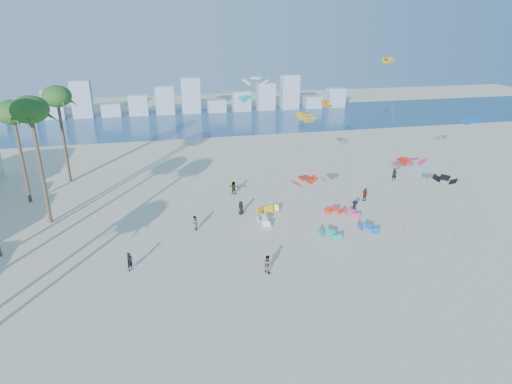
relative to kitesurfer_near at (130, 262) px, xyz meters
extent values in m
plane|color=beige|center=(9.89, -10.61, -0.89)|extent=(220.00, 220.00, 0.00)
plane|color=navy|center=(9.89, 61.39, -0.89)|extent=(220.00, 220.00, 0.00)
imported|color=black|center=(0.00, 0.00, 0.00)|extent=(0.76, 0.77, 1.79)
imported|color=gray|center=(12.09, -3.01, -0.04)|extent=(1.00, 1.05, 1.72)
imported|color=black|center=(12.11, 10.00, -0.08)|extent=(0.94, 0.87, 1.62)
imported|color=gray|center=(28.03, 10.75, -0.09)|extent=(0.84, 1.01, 1.62)
imported|color=black|center=(24.99, 6.97, 0.00)|extent=(0.93, 1.29, 1.79)
imported|color=gray|center=(12.34, 16.44, -0.01)|extent=(1.68, 1.25, 1.76)
imported|color=black|center=(35.37, 16.62, 0.01)|extent=(0.73, 0.56, 1.80)
imported|color=gray|center=(6.48, 6.94, -0.07)|extent=(0.65, 0.82, 1.64)
cylinder|color=#595959|center=(16.18, 1.90, 2.30)|extent=(2.78, 3.24, 6.40)
cylinder|color=#595959|center=(17.13, 3.87, 5.26)|extent=(2.55, 5.12, 12.31)
cylinder|color=#595959|center=(29.68, 1.19, 2.81)|extent=(0.48, 5.31, 7.43)
cylinder|color=#595959|center=(14.80, 16.54, 5.11)|extent=(0.17, 5.21, 12.02)
cylinder|color=#595959|center=(25.75, 15.58, 4.76)|extent=(1.09, 5.13, 11.31)
cylinder|color=#595959|center=(33.35, 1.36, 1.61)|extent=(1.30, 5.14, 5.02)
cylinder|color=#595959|center=(16.21, 15.25, 6.46)|extent=(1.65, 3.51, 14.71)
cylinder|color=#595959|center=(41.19, 9.29, 3.92)|extent=(1.77, 4.99, 9.64)
cylinder|color=#595959|center=(27.65, 1.13, 2.88)|extent=(1.03, 4.36, 7.57)
cylinder|color=#595959|center=(34.17, 16.29, 7.39)|extent=(0.85, 5.58, 16.58)
cylinder|color=brown|center=(-9.23, 12.39, 5.47)|extent=(0.40, 0.40, 12.73)
ellipsoid|color=#24501C|center=(-9.23, 12.39, 11.83)|extent=(3.80, 3.80, 2.85)
cylinder|color=brown|center=(-12.99, 19.39, 4.74)|extent=(0.40, 0.40, 11.27)
ellipsoid|color=#24501C|center=(-12.99, 19.39, 10.37)|extent=(3.80, 3.80, 2.85)
cylinder|color=brown|center=(-9.38, 26.39, 5.03)|extent=(0.40, 0.40, 11.85)
ellipsoid|color=#24501C|center=(-9.38, 26.39, 10.96)|extent=(3.80, 3.80, 2.85)
cube|color=#9EADBF|center=(-25.91, 71.39, 1.51)|extent=(4.40, 3.00, 4.80)
cube|color=#9EADBF|center=(-19.71, 71.39, 2.41)|extent=(4.40, 3.00, 6.60)
cube|color=#9EADBF|center=(-13.51, 71.39, 3.31)|extent=(4.40, 3.00, 8.40)
cube|color=#9EADBF|center=(-7.31, 71.39, 0.61)|extent=(4.40, 3.00, 3.00)
cube|color=#9EADBF|center=(-1.11, 71.39, 1.51)|extent=(4.40, 3.00, 4.80)
cube|color=#9EADBF|center=(5.09, 71.39, 2.41)|extent=(4.40, 3.00, 6.60)
cube|color=#9EADBF|center=(11.29, 71.39, 3.31)|extent=(4.40, 3.00, 8.40)
cube|color=#9EADBF|center=(17.49, 71.39, 0.61)|extent=(4.40, 3.00, 3.00)
cube|color=#9EADBF|center=(23.69, 71.39, 1.51)|extent=(4.40, 3.00, 4.80)
cube|color=#9EADBF|center=(29.89, 71.39, 2.41)|extent=(4.40, 3.00, 6.60)
cube|color=#9EADBF|center=(36.09, 71.39, 3.31)|extent=(4.40, 3.00, 8.40)
cube|color=#9EADBF|center=(42.29, 71.39, 0.61)|extent=(4.40, 3.00, 3.00)
cube|color=#9EADBF|center=(48.49, 71.39, 1.51)|extent=(4.40, 3.00, 4.80)
camera|label=1|loc=(3.72, -36.39, 20.48)|focal=30.90mm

